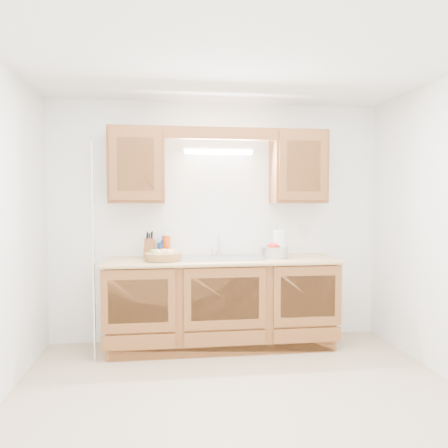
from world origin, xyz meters
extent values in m
plane|color=#C8B390|center=(0.00, 0.00, 0.00)|extent=(3.50, 3.50, 0.00)
plane|color=white|center=(0.00, 0.00, 2.50)|extent=(3.50, 3.50, 0.00)
cube|color=white|center=(0.00, 1.50, 1.25)|extent=(3.50, 0.02, 2.50)
cube|color=white|center=(0.00, -1.50, 1.25)|extent=(3.50, 0.02, 2.50)
cube|color=brown|center=(0.00, 1.20, 0.44)|extent=(2.20, 0.60, 0.86)
cube|color=tan|center=(0.00, 1.19, 0.88)|extent=(2.30, 0.63, 0.04)
cube|color=brown|center=(-0.83, 1.33, 1.83)|extent=(0.55, 0.33, 0.75)
cube|color=brown|center=(0.83, 1.33, 1.83)|extent=(0.55, 0.33, 0.75)
cube|color=brown|center=(0.00, 1.19, 2.14)|extent=(2.20, 0.05, 0.12)
cylinder|color=white|center=(0.00, 1.40, 1.98)|extent=(0.70, 0.05, 0.05)
cube|color=white|center=(0.00, 1.43, 2.01)|extent=(0.76, 0.06, 0.05)
cube|color=#9E9EA3|center=(0.00, 1.21, 0.90)|extent=(0.84, 0.46, 0.01)
cube|color=#9E9EA3|center=(-0.21, 1.21, 0.82)|extent=(0.39, 0.40, 0.16)
cube|color=#9E9EA3|center=(0.21, 1.21, 0.82)|extent=(0.39, 0.40, 0.16)
cylinder|color=silver|center=(0.00, 1.41, 0.92)|extent=(0.06, 0.06, 0.04)
cylinder|color=silver|center=(0.00, 1.41, 1.00)|extent=(0.02, 0.02, 0.16)
cylinder|color=silver|center=(0.00, 1.35, 1.09)|extent=(0.02, 0.12, 0.02)
cylinder|color=white|center=(0.12, 1.41, 0.96)|extent=(0.03, 0.03, 0.12)
cylinder|color=silver|center=(-1.20, 0.94, 1.00)|extent=(0.03, 0.03, 2.00)
cube|color=white|center=(0.95, 1.49, 1.15)|extent=(0.08, 0.01, 0.12)
cylinder|color=#A37E41|center=(-0.57, 1.10, 0.94)|extent=(0.44, 0.44, 0.07)
sphere|color=#D8C67F|center=(-0.63, 1.06, 0.97)|extent=(0.09, 0.09, 0.09)
sphere|color=#D8C67F|center=(-0.52, 1.05, 0.97)|extent=(0.09, 0.09, 0.09)
sphere|color=tan|center=(-0.48, 1.14, 0.97)|extent=(0.08, 0.08, 0.08)
sphere|color=red|center=(-0.59, 1.16, 0.97)|extent=(0.08, 0.08, 0.08)
sphere|color=#72A53F|center=(-0.67, 1.13, 0.97)|extent=(0.08, 0.08, 0.08)
sphere|color=#D8C67F|center=(-0.57, 1.09, 0.97)|extent=(0.09, 0.09, 0.09)
sphere|color=red|center=(-0.54, 1.19, 0.97)|extent=(0.08, 0.08, 0.08)
cube|color=brown|center=(-0.71, 1.33, 0.99)|extent=(0.12, 0.17, 0.21)
cylinder|color=black|center=(-0.74, 1.31, 1.10)|extent=(0.02, 0.04, 0.08)
cylinder|color=black|center=(-0.71, 1.31, 1.11)|extent=(0.02, 0.04, 0.08)
cylinder|color=black|center=(-0.69, 1.31, 1.11)|extent=(0.02, 0.04, 0.08)
cylinder|color=black|center=(-0.73, 1.34, 1.12)|extent=(0.02, 0.04, 0.08)
cylinder|color=black|center=(-0.70, 1.34, 1.12)|extent=(0.02, 0.04, 0.08)
cylinder|color=black|center=(-0.74, 1.37, 1.12)|extent=(0.02, 0.04, 0.08)
cylinder|color=black|center=(-0.69, 1.37, 1.13)|extent=(0.02, 0.04, 0.08)
cylinder|color=#DC4E0C|center=(-0.54, 1.39, 1.01)|extent=(0.08, 0.08, 0.22)
cylinder|color=white|center=(-0.54, 1.39, 1.13)|extent=(0.08, 0.08, 0.01)
imported|color=#234FB3|center=(-0.58, 1.44, 1.00)|extent=(0.12, 0.13, 0.21)
cube|color=#CC333F|center=(0.54, 1.44, 0.90)|extent=(0.11, 0.08, 0.01)
cube|color=green|center=(0.54, 1.44, 0.91)|extent=(0.11, 0.08, 0.02)
cylinder|color=silver|center=(0.60, 1.19, 0.91)|extent=(0.16, 0.16, 0.01)
cylinder|color=silver|center=(0.60, 1.19, 1.06)|extent=(0.02, 0.02, 0.31)
cylinder|color=white|center=(0.60, 1.19, 1.04)|extent=(0.14, 0.14, 0.26)
sphere|color=silver|center=(0.60, 1.19, 1.21)|extent=(0.02, 0.02, 0.02)
cylinder|color=silver|center=(0.54, 1.19, 0.96)|extent=(0.37, 0.37, 0.11)
sphere|color=red|center=(0.51, 1.19, 1.01)|extent=(0.08, 0.08, 0.08)
sphere|color=red|center=(0.57, 1.21, 1.01)|extent=(0.08, 0.08, 0.08)
sphere|color=red|center=(0.54, 1.15, 1.01)|extent=(0.08, 0.08, 0.08)
sphere|color=red|center=(0.58, 1.17, 1.01)|extent=(0.08, 0.08, 0.08)
camera|label=1|loc=(-0.53, -3.11, 1.47)|focal=35.00mm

